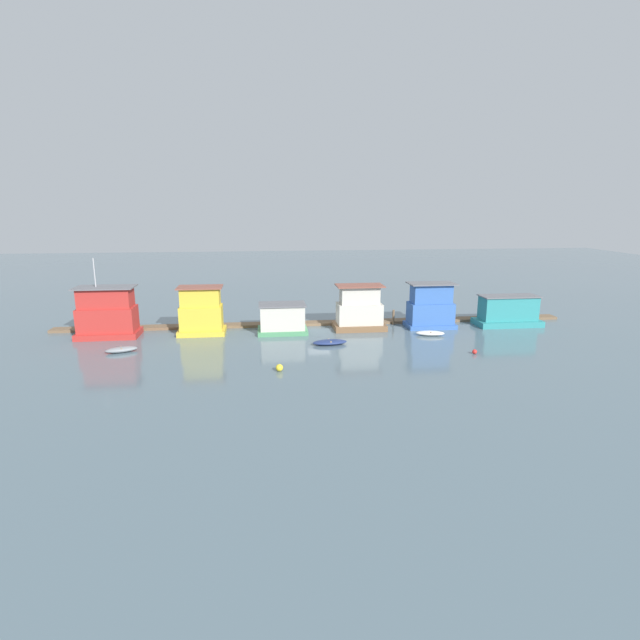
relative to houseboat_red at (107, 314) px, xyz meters
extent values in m
plane|color=slate|center=(22.65, 0.29, -2.49)|extent=(200.00, 200.00, 0.00)
cube|color=brown|center=(22.65, 3.09, -2.34)|extent=(59.60, 1.76, 0.30)
cube|color=red|center=(0.00, 0.00, -2.18)|extent=(6.33, 3.58, 0.63)
cube|color=red|center=(0.00, 0.00, -0.57)|extent=(5.76, 3.01, 2.59)
cube|color=red|center=(0.00, 0.00, 1.76)|extent=(5.31, 2.56, 2.08)
cube|color=slate|center=(0.00, 0.00, 2.86)|extent=(6.06, 3.31, 0.12)
cylinder|color=#B2B2B7|center=(-0.88, 0.00, 4.43)|extent=(0.12, 0.12, 3.02)
cube|color=gold|center=(9.75, 0.17, -2.21)|extent=(5.05, 3.35, 0.56)
cube|color=gold|center=(9.75, 0.17, -0.65)|extent=(4.47, 2.77, 2.56)
cube|color=gold|center=(9.75, 0.17, 1.62)|extent=(4.13, 2.42, 1.98)
cube|color=brown|center=(9.75, 0.17, 2.67)|extent=(4.77, 3.07, 0.12)
cube|color=#4C9360|center=(18.52, -0.29, -2.26)|extent=(5.42, 3.78, 0.46)
cube|color=beige|center=(18.52, -0.29, -0.71)|extent=(4.78, 3.14, 2.65)
cube|color=slate|center=(18.52, -0.29, 0.68)|extent=(5.08, 3.44, 0.12)
cube|color=brown|center=(27.25, 0.35, -2.18)|extent=(5.81, 3.64, 0.63)
cube|color=beige|center=(27.25, 0.35, -0.70)|extent=(4.98, 2.81, 2.33)
cube|color=beige|center=(27.25, 0.35, 1.44)|extent=(4.29, 2.12, 1.97)
cube|color=brown|center=(27.25, 0.35, 2.49)|extent=(5.28, 3.11, 0.12)
cube|color=#3866B7|center=(35.52, 0.22, -2.24)|extent=(5.51, 3.23, 0.50)
cube|color=#3866B7|center=(35.52, 0.22, -0.80)|extent=(4.97, 2.69, 2.38)
cube|color=#3866B7|center=(35.52, 0.22, 1.46)|extent=(4.43, 2.14, 2.15)
cube|color=slate|center=(35.52, 0.22, 2.59)|extent=(5.27, 2.99, 0.12)
cube|color=teal|center=(44.85, 0.11, -2.15)|extent=(7.46, 3.51, 0.69)
cube|color=teal|center=(44.85, 0.11, -0.44)|extent=(6.41, 2.46, 2.72)
cube|color=slate|center=(44.85, 0.11, 0.98)|extent=(6.71, 2.76, 0.12)
ellipsoid|color=gray|center=(2.86, -6.15, -2.23)|extent=(3.11, 1.97, 0.54)
cube|color=#997F60|center=(2.86, -6.15, -2.04)|extent=(0.45, 0.94, 0.08)
ellipsoid|color=navy|center=(23.06, -5.78, -2.24)|extent=(3.63, 1.80, 0.50)
cube|color=#997F60|center=(23.06, -5.78, -2.07)|extent=(0.28, 1.25, 0.08)
ellipsoid|color=white|center=(34.33, -3.46, -2.24)|extent=(3.21, 1.77, 0.52)
cube|color=#997F60|center=(34.33, -3.46, -2.06)|extent=(0.36, 1.01, 0.08)
cylinder|color=brown|center=(31.67, 1.96, -1.61)|extent=(0.26, 0.26, 1.76)
sphere|color=red|center=(36.26, -10.57, -2.27)|extent=(0.45, 0.45, 0.45)
sphere|color=yellow|center=(17.70, -13.48, -2.18)|extent=(0.63, 0.63, 0.63)
camera|label=1|loc=(16.48, -53.87, 11.29)|focal=28.00mm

